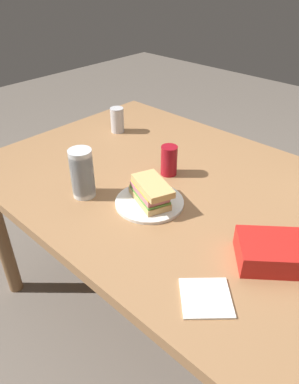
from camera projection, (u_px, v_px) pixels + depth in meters
name	position (u px, v px, depth m)	size (l,w,h in m)	color
ground_plane	(165.00, 306.00, 1.84)	(8.00, 8.00, 0.00)	#70665B
dining_table	(169.00, 198.00, 1.46)	(1.50, 1.09, 0.77)	#9E7047
paper_plate	(149.00, 202.00, 1.27)	(0.25, 0.25, 0.01)	white
sandwich	(150.00, 192.00, 1.24)	(0.20, 0.15, 0.08)	#DBB26B
soda_can_red	(169.00, 160.00, 1.41)	(0.07, 0.07, 0.12)	maroon
chip_bag	(278.00, 252.00, 1.02)	(0.23, 0.15, 0.07)	red
plastic_cup_stack	(82.00, 173.00, 1.27)	(0.08, 0.08, 0.18)	silver
soda_can_silver	(117.00, 120.00, 1.76)	(0.07, 0.07, 0.12)	silver
paper_napkin	(206.00, 298.00, 0.92)	(0.13, 0.13, 0.01)	white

